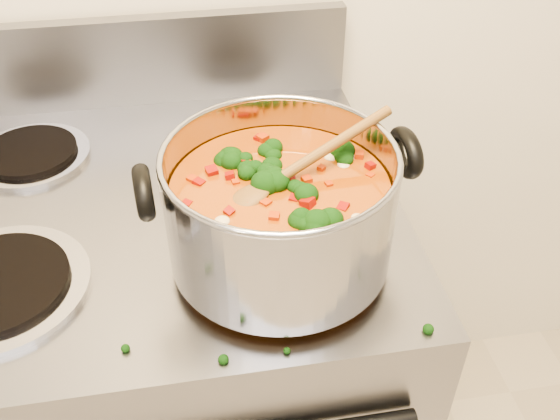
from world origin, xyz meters
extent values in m
cube|color=gray|center=(0.05, 1.16, 0.46)|extent=(0.76, 0.66, 0.92)
cube|color=gray|center=(0.05, 1.47, 1.00)|extent=(0.76, 0.03, 0.16)
cylinder|color=#A5A5AD|center=(0.23, 1.01, 0.92)|extent=(0.23, 0.23, 0.01)
cylinder|color=black|center=(0.23, 1.01, 0.93)|extent=(0.18, 0.18, 0.01)
cylinder|color=#A5A5AD|center=(-0.13, 1.31, 0.92)|extent=(0.19, 0.19, 0.01)
cylinder|color=black|center=(-0.13, 1.31, 0.93)|extent=(0.15, 0.15, 0.01)
cylinder|color=#A5A5AD|center=(0.23, 1.31, 0.92)|extent=(0.19, 0.19, 0.01)
cylinder|color=black|center=(0.23, 1.31, 0.93)|extent=(0.15, 0.15, 0.01)
cylinder|color=#A2A2AA|center=(0.23, 1.00, 1.01)|extent=(0.28, 0.28, 0.15)
torus|color=#A2A2AA|center=(0.23, 1.00, 1.09)|extent=(0.29, 0.29, 0.01)
cylinder|color=#9F4B0E|center=(0.23, 1.00, 0.99)|extent=(0.27, 0.27, 0.11)
torus|color=black|center=(0.07, 0.99, 1.07)|extent=(0.03, 0.08, 0.08)
torus|color=black|center=(0.39, 1.01, 1.07)|extent=(0.03, 0.08, 0.08)
ellipsoid|color=black|center=(0.22, 0.88, 1.05)|extent=(0.04, 0.04, 0.03)
ellipsoid|color=black|center=(0.19, 1.03, 1.05)|extent=(0.04, 0.04, 0.03)
ellipsoid|color=black|center=(0.20, 0.92, 1.05)|extent=(0.04, 0.04, 0.03)
ellipsoid|color=black|center=(0.14, 0.96, 1.05)|extent=(0.04, 0.04, 0.03)
ellipsoid|color=black|center=(0.18, 0.91, 1.05)|extent=(0.04, 0.04, 0.03)
ellipsoid|color=black|center=(0.22, 0.89, 1.05)|extent=(0.04, 0.04, 0.03)
ellipsoid|color=black|center=(0.22, 1.04, 1.05)|extent=(0.04, 0.04, 0.03)
ellipsoid|color=black|center=(0.25, 1.03, 1.05)|extent=(0.04, 0.04, 0.03)
ellipsoid|color=black|center=(0.21, 1.08, 1.05)|extent=(0.04, 0.04, 0.03)
ellipsoid|color=black|center=(0.33, 1.02, 1.05)|extent=(0.04, 0.04, 0.03)
ellipsoid|color=maroon|center=(0.30, 0.96, 1.05)|extent=(0.01, 0.01, 0.01)
ellipsoid|color=maroon|center=(0.30, 1.06, 1.05)|extent=(0.01, 0.01, 0.01)
ellipsoid|color=maroon|center=(0.16, 1.07, 1.05)|extent=(0.01, 0.01, 0.01)
ellipsoid|color=maroon|center=(0.26, 0.89, 1.05)|extent=(0.01, 0.01, 0.01)
ellipsoid|color=maroon|center=(0.33, 0.98, 1.05)|extent=(0.01, 0.01, 0.01)
ellipsoid|color=maroon|center=(0.21, 0.98, 1.05)|extent=(0.01, 0.01, 0.01)
ellipsoid|color=maroon|center=(0.29, 1.08, 1.05)|extent=(0.01, 0.01, 0.01)
ellipsoid|color=maroon|center=(0.16, 1.09, 1.05)|extent=(0.01, 0.01, 0.01)
ellipsoid|color=maroon|center=(0.30, 1.09, 1.05)|extent=(0.01, 0.01, 0.01)
ellipsoid|color=maroon|center=(0.32, 0.92, 1.05)|extent=(0.01, 0.01, 0.01)
ellipsoid|color=maroon|center=(0.23, 1.03, 1.05)|extent=(0.01, 0.01, 0.01)
ellipsoid|color=maroon|center=(0.14, 1.00, 1.05)|extent=(0.01, 0.01, 0.01)
ellipsoid|color=maroon|center=(0.16, 1.05, 1.05)|extent=(0.01, 0.01, 0.01)
ellipsoid|color=maroon|center=(0.15, 1.09, 1.05)|extent=(0.01, 0.01, 0.01)
ellipsoid|color=#9D2D08|center=(0.18, 0.89, 1.05)|extent=(0.01, 0.01, 0.01)
ellipsoid|color=#9D2D08|center=(0.21, 0.92, 1.05)|extent=(0.01, 0.01, 0.01)
ellipsoid|color=#9D2D08|center=(0.18, 1.01, 1.05)|extent=(0.01, 0.01, 0.01)
ellipsoid|color=#9D2D08|center=(0.14, 0.95, 1.05)|extent=(0.01, 0.01, 0.01)
ellipsoid|color=#9D2D08|center=(0.13, 1.00, 1.05)|extent=(0.01, 0.01, 0.01)
ellipsoid|color=#9D2D08|center=(0.14, 1.07, 1.05)|extent=(0.01, 0.01, 0.01)
ellipsoid|color=#9D2D08|center=(0.24, 1.00, 1.05)|extent=(0.01, 0.01, 0.01)
ellipsoid|color=#9D2D08|center=(0.17, 0.95, 1.05)|extent=(0.01, 0.01, 0.01)
ellipsoid|color=#9D2D08|center=(0.19, 1.10, 1.05)|extent=(0.01, 0.01, 0.01)
ellipsoid|color=#9D2D08|center=(0.28, 0.91, 1.05)|extent=(0.01, 0.01, 0.01)
ellipsoid|color=#9D2D08|center=(0.23, 0.92, 1.05)|extent=(0.01, 0.01, 0.01)
ellipsoid|color=#9D2D08|center=(0.26, 0.97, 1.05)|extent=(0.01, 0.01, 0.01)
ellipsoid|color=#CAB48B|center=(0.13, 1.06, 1.05)|extent=(0.02, 0.02, 0.01)
ellipsoid|color=#CAB48B|center=(0.18, 1.05, 1.05)|extent=(0.02, 0.02, 0.01)
ellipsoid|color=#CAB48B|center=(0.25, 0.99, 1.05)|extent=(0.02, 0.02, 0.01)
ellipsoid|color=#CAB48B|center=(0.23, 1.07, 1.05)|extent=(0.02, 0.02, 0.01)
ellipsoid|color=#CAB48B|center=(0.21, 1.03, 1.05)|extent=(0.02, 0.02, 0.01)
ellipsoid|color=#CAB48B|center=(0.22, 1.09, 1.05)|extent=(0.02, 0.02, 0.01)
ellipsoid|color=#CAB48B|center=(0.27, 1.09, 1.05)|extent=(0.02, 0.02, 0.01)
ellipsoid|color=#CAB48B|center=(0.21, 1.02, 1.05)|extent=(0.02, 0.02, 0.01)
ellipsoid|color=brown|center=(0.19, 0.98, 1.05)|extent=(0.07, 0.06, 0.03)
cylinder|color=brown|center=(0.28, 1.02, 1.07)|extent=(0.20, 0.09, 0.07)
ellipsoid|color=black|center=(0.05, 1.08, 0.92)|extent=(0.01, 0.01, 0.01)
ellipsoid|color=black|center=(0.41, 0.87, 0.92)|extent=(0.01, 0.01, 0.01)
ellipsoid|color=black|center=(0.41, 0.90, 0.92)|extent=(0.01, 0.01, 0.01)
ellipsoid|color=black|center=(0.17, 1.21, 0.92)|extent=(0.01, 0.01, 0.01)
ellipsoid|color=black|center=(0.41, 1.04, 0.92)|extent=(0.01, 0.01, 0.01)
camera|label=1|loc=(0.13, 0.41, 1.50)|focal=40.00mm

